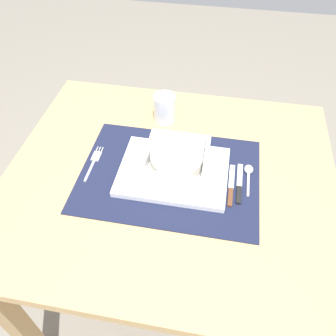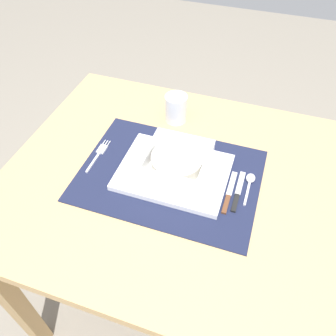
# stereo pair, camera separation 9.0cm
# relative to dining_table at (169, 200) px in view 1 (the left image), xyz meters

# --- Properties ---
(ground_plane) EXTENTS (6.00, 6.00, 0.00)m
(ground_plane) POSITION_rel_dining_table_xyz_m (0.00, 0.00, -0.62)
(ground_plane) COLOR gray
(dining_table) EXTENTS (0.89, 0.78, 0.73)m
(dining_table) POSITION_rel_dining_table_xyz_m (0.00, 0.00, 0.00)
(dining_table) COLOR tan
(dining_table) RESTS_ON ground
(placemat) EXTENTS (0.48, 0.35, 0.00)m
(placemat) POSITION_rel_dining_table_xyz_m (-0.00, -0.00, 0.11)
(placemat) COLOR #191E38
(placemat) RESTS_ON dining_table
(serving_plate) EXTENTS (0.29, 0.22, 0.02)m
(serving_plate) POSITION_rel_dining_table_xyz_m (0.01, 0.01, 0.12)
(serving_plate) COLOR white
(serving_plate) RESTS_ON placemat
(porridge_bowl) EXTENTS (0.16, 0.16, 0.06)m
(porridge_bowl) POSITION_rel_dining_table_xyz_m (0.02, 0.01, 0.15)
(porridge_bowl) COLOR white
(porridge_bowl) RESTS_ON serving_plate
(fork) EXTENTS (0.02, 0.13, 0.00)m
(fork) POSITION_rel_dining_table_xyz_m (-0.21, 0.01, 0.11)
(fork) COLOR silver
(fork) RESTS_ON placemat
(spoon) EXTENTS (0.02, 0.11, 0.01)m
(spoon) POSITION_rel_dining_table_xyz_m (0.21, 0.04, 0.12)
(spoon) COLOR silver
(spoon) RESTS_ON placemat
(butter_knife) EXTENTS (0.01, 0.14, 0.01)m
(butter_knife) POSITION_rel_dining_table_xyz_m (0.19, -0.01, 0.11)
(butter_knife) COLOR black
(butter_knife) RESTS_ON placemat
(bread_knife) EXTENTS (0.01, 0.14, 0.01)m
(bread_knife) POSITION_rel_dining_table_xyz_m (0.17, -0.02, 0.11)
(bread_knife) COLOR #59331E
(bread_knife) RESTS_ON placemat
(drinking_glass) EXTENTS (0.07, 0.07, 0.09)m
(drinking_glass) POSITION_rel_dining_table_xyz_m (-0.06, 0.23, 0.15)
(drinking_glass) COLOR white
(drinking_glass) RESTS_ON dining_table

